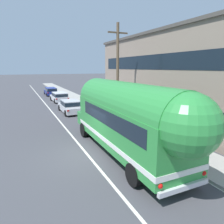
% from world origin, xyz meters
% --- Properties ---
extents(ground_plane, '(300.00, 300.00, 0.00)m').
position_xyz_m(ground_plane, '(0.00, 0.00, 0.00)').
color(ground_plane, '#424247').
extents(lane_markings, '(3.99, 80.00, 0.01)m').
position_xyz_m(lane_markings, '(1.78, 12.00, 0.00)').
color(lane_markings, silver).
rests_on(lane_markings, ground).
extents(sidewalk_slab, '(2.65, 90.00, 0.15)m').
position_xyz_m(sidewalk_slab, '(5.19, 10.00, 0.07)').
color(sidewalk_slab, '#9E9B93').
rests_on(sidewalk_slab, ground).
extents(roadside_building, '(10.07, 21.37, 7.84)m').
position_xyz_m(roadside_building, '(11.87, 3.18, 3.92)').
color(roadside_building, gray).
rests_on(roadside_building, ground).
extents(utility_pole, '(1.80, 0.24, 8.50)m').
position_xyz_m(utility_pole, '(4.70, 5.57, 4.42)').
color(utility_pole, brown).
rests_on(utility_pole, ground).
extents(painted_bus, '(2.61, 11.46, 4.12)m').
position_xyz_m(painted_bus, '(1.93, -1.38, 2.30)').
color(painted_bus, '#2D8C3D').
rests_on(painted_bus, ground).
extents(car_lead, '(2.01, 4.69, 1.37)m').
position_xyz_m(car_lead, '(1.84, 11.39, 0.74)').
color(car_lead, silver).
rests_on(car_lead, ground).
extents(car_second, '(2.10, 4.36, 1.37)m').
position_xyz_m(car_second, '(2.14, 19.34, 0.78)').
color(car_second, white).
rests_on(car_second, ground).
extents(car_third, '(1.91, 4.75, 1.37)m').
position_xyz_m(car_third, '(2.10, 27.22, 0.79)').
color(car_third, navy).
rests_on(car_third, ground).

